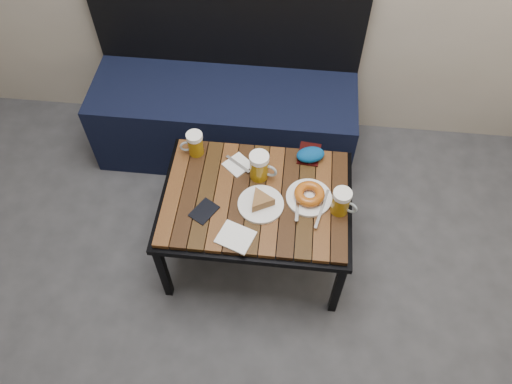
# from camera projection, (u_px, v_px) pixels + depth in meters

# --- Properties ---
(room_shell) EXTENTS (4.00, 4.00, 4.00)m
(room_shell) POSITION_uv_depth(u_px,v_px,m) (88.00, 15.00, 0.82)
(room_shell) COLOR gray
(room_shell) RESTS_ON ground
(bench) EXTENTS (1.40, 0.50, 0.95)m
(bench) POSITION_uv_depth(u_px,v_px,m) (225.00, 111.00, 2.75)
(bench) COLOR black
(bench) RESTS_ON ground
(cafe_table) EXTENTS (0.84, 0.62, 0.47)m
(cafe_table) POSITION_uv_depth(u_px,v_px,m) (256.00, 202.00, 2.21)
(cafe_table) COLOR black
(cafe_table) RESTS_ON ground
(beer_mug_left) EXTENTS (0.11, 0.09, 0.12)m
(beer_mug_left) POSITION_uv_depth(u_px,v_px,m) (195.00, 144.00, 2.27)
(beer_mug_left) COLOR #8E650B
(beer_mug_left) RESTS_ON cafe_table
(beer_mug_centre) EXTENTS (0.13, 0.10, 0.14)m
(beer_mug_centre) POSITION_uv_depth(u_px,v_px,m) (260.00, 166.00, 2.18)
(beer_mug_centre) COLOR #8E650B
(beer_mug_centre) RESTS_ON cafe_table
(beer_mug_right) EXTENTS (0.12, 0.10, 0.13)m
(beer_mug_right) POSITION_uv_depth(u_px,v_px,m) (341.00, 202.00, 2.08)
(beer_mug_right) COLOR #8E650B
(beer_mug_right) RESTS_ON cafe_table
(plate_pie) EXTENTS (0.20, 0.20, 0.06)m
(plate_pie) POSITION_uv_depth(u_px,v_px,m) (261.00, 202.00, 2.13)
(plate_pie) COLOR white
(plate_pie) RESTS_ON cafe_table
(plate_bagel) EXTENTS (0.20, 0.26, 0.05)m
(plate_bagel) POSITION_uv_depth(u_px,v_px,m) (309.00, 196.00, 2.15)
(plate_bagel) COLOR white
(plate_bagel) RESTS_ON cafe_table
(napkin_left) EXTENTS (0.15, 0.15, 0.01)m
(napkin_left) POSITION_uv_depth(u_px,v_px,m) (238.00, 165.00, 2.27)
(napkin_left) COLOR white
(napkin_left) RESTS_ON cafe_table
(napkin_right) EXTENTS (0.17, 0.16, 0.01)m
(napkin_right) POSITION_uv_depth(u_px,v_px,m) (236.00, 237.00, 2.05)
(napkin_right) COLOR white
(napkin_right) RESTS_ON cafe_table
(passport_navy) EXTENTS (0.13, 0.14, 0.01)m
(passport_navy) POSITION_uv_depth(u_px,v_px,m) (204.00, 211.00, 2.12)
(passport_navy) COLOR black
(passport_navy) RESTS_ON cafe_table
(passport_burgundy) EXTENTS (0.11, 0.14, 0.01)m
(passport_burgundy) POSITION_uv_depth(u_px,v_px,m) (309.00, 154.00, 2.31)
(passport_burgundy) COLOR black
(passport_burgundy) RESTS_ON cafe_table
(knit_pouch) EXTENTS (0.15, 0.12, 0.06)m
(knit_pouch) POSITION_uv_depth(u_px,v_px,m) (310.00, 155.00, 2.27)
(knit_pouch) COLOR navy
(knit_pouch) RESTS_ON cafe_table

